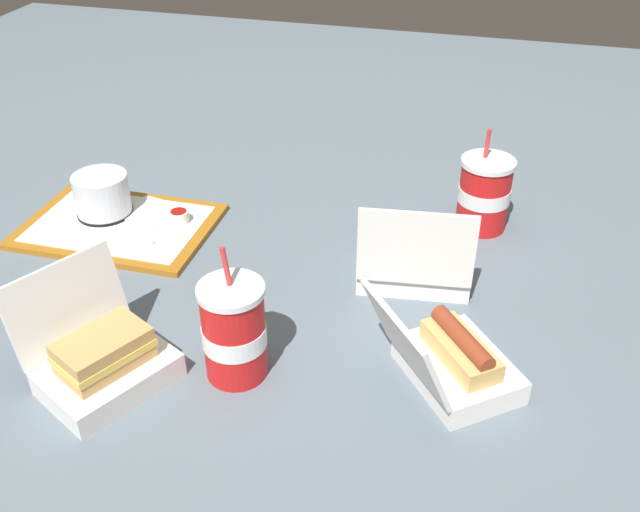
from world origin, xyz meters
The scene contains 11 objects.
ground_plane centered at (0.00, 0.00, 0.00)m, with size 3.20×3.20×0.00m, color slate.
food_tray centered at (0.40, -0.09, 0.01)m, with size 0.37×0.26×0.01m.
cake_container centered at (0.44, -0.12, 0.05)m, with size 0.11×0.11×0.09m.
ketchup_cup centered at (0.28, -0.13, 0.03)m, with size 0.04×0.04×0.02m.
napkin_stack centered at (0.35, -0.15, 0.02)m, with size 0.10×0.10×0.00m, color white.
plastic_fork centered at (0.35, -0.05, 0.02)m, with size 0.11×0.01×0.01m, color white.
clamshell_hotdog_center centered at (-0.20, -0.07, 0.04)m, with size 0.21×0.17×0.18m.
clamshell_sandwich_front centered at (0.20, 0.31, 0.04)m, with size 0.24×0.24×0.17m.
clamshell_hotdog_corner centered at (-0.30, 0.17, 0.04)m, with size 0.26×0.25×0.16m.
soda_cup_corner centered at (-0.30, -0.29, 0.07)m, with size 0.11×0.11×0.21m.
soda_cup_back centered at (0.02, 0.24, 0.08)m, with size 0.10×0.10×0.22m.
Camera 1 is at (-0.31, 0.98, 0.75)m, focal length 40.00 mm.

